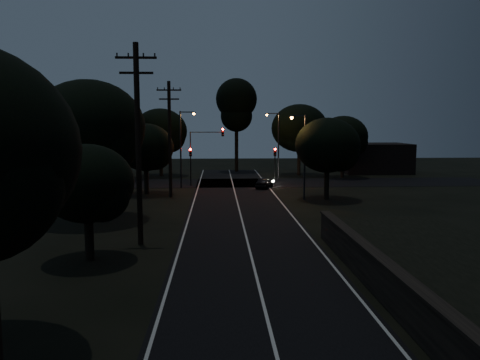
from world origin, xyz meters
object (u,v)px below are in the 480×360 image
tall_pine (236,105)px  car (264,183)px  utility_pole_far (170,137)px  streetlight_c (303,151)px  signal_right (275,159)px  streetlight_b (277,141)px  signal_left (191,160)px  utility_pole_mid (138,141)px  signal_mast (206,146)px  streetlight_a (182,144)px

tall_pine → car: size_ratio=3.92×
utility_pole_far → tall_pine: (7.00, 23.00, 3.87)m
utility_pole_far → streetlight_c: utility_pole_far is taller
signal_right → streetlight_b: size_ratio=0.51×
signal_left → car: signal_left is taller
utility_pole_mid → signal_left: utility_pole_mid is taller
streetlight_c → utility_pole_far: bearing=170.4°
tall_pine → streetlight_b: bearing=-68.6°
signal_mast → streetlight_a: bearing=-140.2°
utility_pole_far → tall_pine: tall_pine is taller
signal_right → car: size_ratio=1.24×
utility_pole_far → signal_right: utility_pole_far is taller
signal_left → car: (7.80, -2.41, -2.27)m
streetlight_a → signal_left: bearing=70.4°
signal_right → streetlight_c: 10.18m
tall_pine → streetlight_c: tall_pine is taller
signal_right → car: signal_right is taller
utility_pole_far → signal_right: (10.60, 7.99, -2.65)m
signal_right → signal_mast: (-7.51, 0.00, 1.50)m
signal_mast → streetlight_b: bearing=26.0°
streetlight_c → streetlight_b: bearing=92.1°
car → tall_pine: bearing=-62.9°
signal_left → signal_mast: size_ratio=0.66×
signal_left → streetlight_c: size_ratio=0.55×
tall_pine → signal_right: 16.76m
signal_left → car: size_ratio=1.24×
signal_right → signal_mast: 7.66m
utility_pole_mid → streetlight_c: (11.83, 15.00, -1.39)m
signal_right → signal_left: bearing=180.0°
utility_pole_mid → streetlight_c: bearing=51.7°
utility_pole_far → signal_right: size_ratio=2.56×
streetlight_c → signal_mast: bearing=131.2°
signal_mast → streetlight_c: (8.74, -9.99, 0.01)m
signal_left → streetlight_a: 2.77m
utility_pole_mid → utility_pole_far: size_ratio=1.05×
signal_right → car: 3.59m
utility_pole_mid → tall_pine: 40.77m
signal_left → signal_right: size_ratio=1.00×
signal_right → streetlight_a: streetlight_a is taller
tall_pine → car: bearing=-82.8°
streetlight_a → streetlight_b: (10.61, 6.00, 0.00)m
utility_pole_mid → signal_left: size_ratio=2.68×
signal_right → streetlight_c: (1.23, -9.99, 1.51)m
signal_left → car: bearing=-17.2°
utility_pole_mid → streetlight_a: (0.69, 23.00, -1.10)m
utility_pole_mid → streetlight_b: size_ratio=1.38×
signal_right → streetlight_b: bearing=80.0°
car → signal_left: bearing=2.7°
utility_pole_mid → tall_pine: tall_pine is taller
streetlight_c → signal_left: bearing=136.2°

